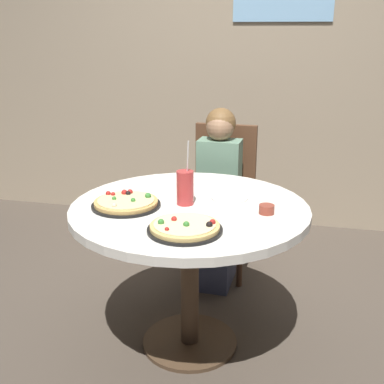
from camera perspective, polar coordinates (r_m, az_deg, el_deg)
ground_plane at (r=2.63m, az=-0.26°, el=-17.14°), size 8.00×8.00×0.00m
wall_with_window at (r=3.95m, az=6.13°, el=17.17°), size 5.20×0.14×2.90m
dining_table at (r=2.32m, az=-0.28°, el=-4.14°), size 1.11×1.11×0.75m
chair_wooden at (r=3.19m, az=3.54°, el=0.15°), size 0.41×0.41×0.95m
diner_child at (r=3.04m, az=2.84°, el=-1.72°), size 0.27×0.42×1.08m
pizza_veggie at (r=1.98m, az=-0.83°, el=-4.15°), size 0.31×0.31×0.05m
pizza_cheese at (r=2.28m, az=-7.67°, el=-1.26°), size 0.32×0.32×0.05m
soda_cup at (r=2.27m, az=-0.81°, el=0.52°), size 0.08×0.08×0.31m
sauce_bowl at (r=2.20m, az=8.67°, el=-2.00°), size 0.07×0.07×0.04m
plate_small at (r=2.37m, az=4.39°, el=-0.65°), size 0.18×0.18×0.01m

